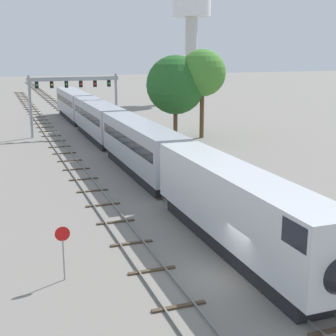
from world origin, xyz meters
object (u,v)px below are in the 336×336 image
object	(u,v)px
signal_gantry	(74,91)
trackside_tree_left	(203,73)
trackside_tree_mid	(176,85)
passenger_train	(115,130)
water_tower	(192,18)
stop_sign	(63,245)

from	to	relation	value
signal_gantry	trackside_tree_left	size ratio (longest dim) A/B	1.05
trackside_tree_mid	passenger_train	bearing A→B (deg)	-143.42
passenger_train	signal_gantry	distance (m)	14.01
water_tower	trackside_tree_mid	world-z (taller)	water_tower
signal_gantry	trackside_tree_left	world-z (taller)	trackside_tree_left
water_tower	trackside_tree_mid	xyz separation A→B (m)	(-19.27, -41.54, -11.05)
stop_sign	trackside_tree_mid	world-z (taller)	trackside_tree_mid
passenger_train	trackside_tree_left	xyz separation A→B (m)	(13.14, 5.89, 5.82)
passenger_train	stop_sign	distance (m)	31.40
passenger_train	stop_sign	xyz separation A→B (m)	(-10.00, -29.75, -0.73)
passenger_train	signal_gantry	size ratio (longest dim) A/B	6.42
passenger_train	trackside_tree_mid	distance (m)	13.20
stop_sign	trackside_tree_left	distance (m)	43.00
trackside_tree_left	signal_gantry	bearing A→B (deg)	154.01
trackside_tree_left	trackside_tree_mid	xyz separation A→B (m)	(-3.12, 1.55, -1.53)
passenger_train	water_tower	world-z (taller)	water_tower
water_tower	trackside_tree_left	bearing A→B (deg)	-110.55
signal_gantry	passenger_train	bearing A→B (deg)	-80.46
passenger_train	trackside_tree_left	bearing A→B (deg)	24.13
trackside_tree_left	trackside_tree_mid	bearing A→B (deg)	153.58
passenger_train	water_tower	bearing A→B (deg)	59.12
stop_sign	trackside_tree_mid	xyz separation A→B (m)	(20.02, 37.19, 5.03)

